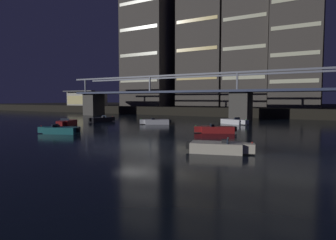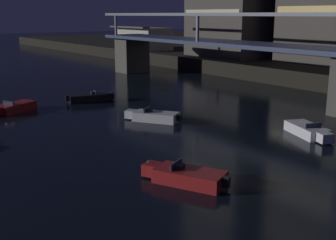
# 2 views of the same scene
# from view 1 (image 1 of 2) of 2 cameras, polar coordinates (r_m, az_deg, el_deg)

# --- Properties ---
(ground_plane) EXTENTS (400.00, 400.00, 0.00)m
(ground_plane) POSITION_cam_1_polar(r_m,az_deg,el_deg) (26.16, -7.53, -4.97)
(ground_plane) COLOR black
(far_riverbank) EXTENTS (240.00, 80.00, 2.20)m
(far_riverbank) POSITION_cam_1_polar(r_m,az_deg,el_deg) (106.01, 21.08, 2.17)
(far_riverbank) COLOR black
(far_riverbank) RESTS_ON ground
(river_bridge) EXTENTS (84.36, 6.40, 9.38)m
(river_bridge) POSITION_cam_1_polar(r_m,az_deg,el_deg) (58.91, 14.23, 4.26)
(river_bridge) COLOR #4C4944
(river_bridge) RESTS_ON ground
(tower_west_low) EXTENTS (13.90, 13.58, 37.19)m
(tower_west_low) POSITION_cam_1_polar(r_m,az_deg,el_deg) (90.42, -3.38, 14.60)
(tower_west_low) COLOR #423D38
(tower_west_low) RESTS_ON far_riverbank
(tower_west_tall) EXTENTS (12.89, 11.85, 39.11)m
(tower_west_tall) POSITION_cam_1_polar(r_m,az_deg,el_deg) (86.14, 7.26, 15.76)
(tower_west_tall) COLOR #423D38
(tower_west_tall) RESTS_ON far_riverbank
(tower_central) EXTENTS (11.60, 11.44, 37.49)m
(tower_central) POSITION_cam_1_polar(r_m,az_deg,el_deg) (82.14, 15.80, 15.64)
(tower_central) COLOR #423D38
(tower_central) RESTS_ON far_riverbank
(tower_east_tall) EXTENTS (11.09, 10.09, 30.57)m
(tower_east_tall) POSITION_cam_1_polar(r_m,az_deg,el_deg) (76.65, 24.13, 13.66)
(tower_east_tall) COLOR #423D38
(tower_east_tall) RESTS_ON far_riverbank
(waterfront_pavilion) EXTENTS (12.40, 7.40, 4.70)m
(waterfront_pavilion) POSITION_cam_1_polar(r_m,az_deg,el_deg) (97.59, -15.74, 4.11)
(waterfront_pavilion) COLOR #B2AD9E
(waterfront_pavilion) RESTS_ON far_riverbank
(speedboat_near_left) EXTENTS (4.79, 3.80, 1.16)m
(speedboat_near_left) POSITION_cam_1_polar(r_m,az_deg,el_deg) (47.85, -2.45, -0.35)
(speedboat_near_left) COLOR silver
(speedboat_near_left) RESTS_ON ground
(speedboat_near_right) EXTENTS (3.32, 4.98, 1.16)m
(speedboat_near_right) POSITION_cam_1_polar(r_m,az_deg,el_deg) (48.47, -19.40, -0.52)
(speedboat_near_right) COLOR maroon
(speedboat_near_right) RESTS_ON ground
(speedboat_mid_left) EXTENTS (5.18, 2.77, 1.16)m
(speedboat_mid_left) POSITION_cam_1_polar(r_m,az_deg,el_deg) (22.62, 10.08, -5.36)
(speedboat_mid_left) COLOR beige
(speedboat_mid_left) RESTS_ON ground
(speedboat_mid_center) EXTENTS (4.97, 3.33, 1.16)m
(speedboat_mid_center) POSITION_cam_1_polar(r_m,az_deg,el_deg) (35.98, 9.40, -1.86)
(speedboat_mid_center) COLOR maroon
(speedboat_mid_center) RESTS_ON ground
(speedboat_mid_right) EXTENTS (5.06, 3.14, 1.16)m
(speedboat_mid_right) POSITION_cam_1_polar(r_m,az_deg,el_deg) (49.54, 12.90, -0.30)
(speedboat_mid_right) COLOR silver
(speedboat_mid_right) RESTS_ON ground
(speedboat_far_left) EXTENTS (5.11, 3.02, 1.16)m
(speedboat_far_left) POSITION_cam_1_polar(r_m,az_deg,el_deg) (37.03, -20.53, -1.90)
(speedboat_far_left) COLOR #196066
(speedboat_far_left) RESTS_ON ground
(speedboat_far_right) EXTENTS (2.79, 5.18, 1.16)m
(speedboat_far_right) POSITION_cam_1_polar(r_m,az_deg,el_deg) (54.36, -13.02, 0.08)
(speedboat_far_right) COLOR black
(speedboat_far_right) RESTS_ON ground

